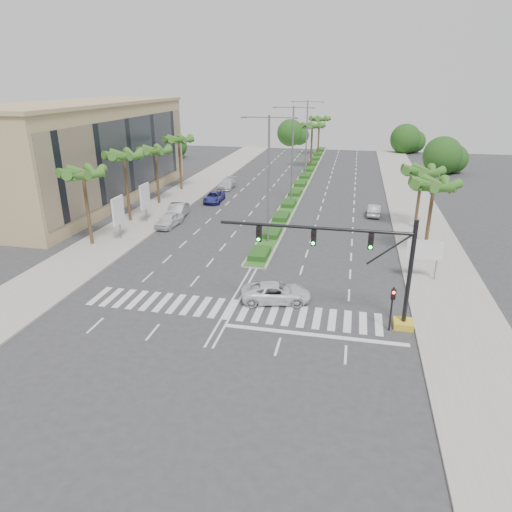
{
  "coord_description": "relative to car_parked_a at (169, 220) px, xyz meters",
  "views": [
    {
      "loc": [
        7.66,
        -27.16,
        14.87
      ],
      "look_at": [
        1.21,
        2.84,
        3.0
      ],
      "focal_mm": 32.0,
      "sensor_mm": 36.0,
      "label": 1
    }
  ],
  "objects": [
    {
      "name": "signal_gantry",
      "position": [
        20.79,
        -17.16,
        2.71
      ],
      "size": [
        12.6,
        1.2,
        7.2
      ],
      "color": "gold",
      "rests_on": "ground"
    },
    {
      "name": "pedestrian_signal",
      "position": [
        22.11,
        -17.84,
        1.3
      ],
      "size": [
        0.28,
        0.36,
        3.0
      ],
      "color": "black",
      "rests_on": "ground"
    },
    {
      "name": "palm_left_mid",
      "position": [
        -4.99,
        0.84,
        6.33
      ],
      "size": [
        4.57,
        4.68,
        7.95
      ],
      "color": "brown",
      "rests_on": "ground"
    },
    {
      "name": "car_crossing",
      "position": [
        14.38,
        -15.26,
        -0.06
      ],
      "size": [
        5.33,
        3.3,
        1.38
      ],
      "primitive_type": "imported",
      "rotation": [
        0.0,
        0.0,
        1.79
      ],
      "color": "silver",
      "rests_on": "ground"
    },
    {
      "name": "median",
      "position": [
        11.51,
        27.84,
        -0.64
      ],
      "size": [
        2.2,
        75.0,
        0.2
      ],
      "primitive_type": "cube",
      "color": "gray",
      "rests_on": "ground"
    },
    {
      "name": "car_right",
      "position": [
        21.88,
        9.12,
        -0.06
      ],
      "size": [
        1.77,
        4.25,
        1.37
      ],
      "primitive_type": "imported",
      "rotation": [
        0.0,
        0.0,
        3.06
      ],
      "color": "#ADADB1",
      "rests_on": "ground"
    },
    {
      "name": "palm_right_near",
      "position": [
        26.01,
        -3.16,
        5.46
      ],
      "size": [
        4.57,
        4.68,
        7.05
      ],
      "color": "brown",
      "rests_on": "ground"
    },
    {
      "name": "footpath_right",
      "position": [
        26.71,
        2.84,
        -0.67
      ],
      "size": [
        6.0,
        120.0,
        0.15
      ],
      "primitive_type": "cube",
      "color": "gray",
      "rests_on": "ground"
    },
    {
      "name": "ground",
      "position": [
        11.51,
        -17.16,
        -0.74
      ],
      "size": [
        160.0,
        160.0,
        0.0
      ],
      "primitive_type": "plane",
      "color": "#333335",
      "rests_on": "ground"
    },
    {
      "name": "car_parked_b",
      "position": [
        -0.29,
        3.2,
        0.07
      ],
      "size": [
        2.29,
        5.13,
        1.64
      ],
      "primitive_type": "imported",
      "rotation": [
        0.0,
        0.0,
        0.11
      ],
      "color": "#AAAAAE",
      "rests_on": "ground"
    },
    {
      "name": "building",
      "position": [
        -14.49,
        8.84,
        5.26
      ],
      "size": [
        12.0,
        36.0,
        12.0
      ],
      "primitive_type": "cube",
      "color": "tan",
      "rests_on": "ground"
    },
    {
      "name": "car_parked_a",
      "position": [
        0.0,
        0.0,
        0.0
      ],
      "size": [
        2.08,
        4.49,
        1.49
      ],
      "primitive_type": "imported",
      "rotation": [
        0.0,
        0.0,
        -0.08
      ],
      "color": "silver",
      "rests_on": "ground"
    },
    {
      "name": "streetlight_far",
      "position": [
        11.51,
        28.84,
        6.06
      ],
      "size": [
        5.1,
        0.25,
        12.0
      ],
      "color": "slate",
      "rests_on": "ground"
    },
    {
      "name": "palm_median_a",
      "position": [
        11.51,
        37.84,
        6.43
      ],
      "size": [
        4.57,
        4.68,
        8.05
      ],
      "color": "brown",
      "rests_on": "ground"
    },
    {
      "name": "direction_sign",
      "position": [
        25.01,
        -9.17,
        1.71
      ],
      "size": [
        2.7,
        0.11,
        3.4
      ],
      "color": "slate",
      "rests_on": "ground"
    },
    {
      "name": "palm_left_end",
      "position": [
        -4.99,
        16.84,
        6.14
      ],
      "size": [
        4.57,
        4.68,
        7.75
      ],
      "color": "brown",
      "rests_on": "ground"
    },
    {
      "name": "streetlight_mid",
      "position": [
        11.51,
        12.84,
        6.06
      ],
      "size": [
        5.1,
        0.25,
        12.0
      ],
      "color": "slate",
      "rests_on": "ground"
    },
    {
      "name": "streetlight_near",
      "position": [
        11.51,
        -3.16,
        6.06
      ],
      "size": [
        5.1,
        0.25,
        12.0
      ],
      "color": "slate",
      "rests_on": "ground"
    },
    {
      "name": "billboard_far",
      "position": [
        -2.99,
        0.84,
        2.22
      ],
      "size": [
        0.18,
        2.1,
        4.35
      ],
      "color": "slate",
      "rests_on": "ground"
    },
    {
      "name": "palm_left_far",
      "position": [
        -4.99,
        8.84,
        5.75
      ],
      "size": [
        4.57,
        4.68,
        7.35
      ],
      "color": "brown",
      "rests_on": "ground"
    },
    {
      "name": "footpath_left",
      "position": [
        -3.69,
        2.84,
        -0.67
      ],
      "size": [
        6.0,
        120.0,
        0.15
      ],
      "primitive_type": "cube",
      "color": "gray",
      "rests_on": "ground"
    },
    {
      "name": "palm_right_far",
      "position": [
        26.01,
        4.84,
        5.17
      ],
      "size": [
        4.57,
        4.68,
        6.75
      ],
      "color": "brown",
      "rests_on": "ground"
    },
    {
      "name": "palm_median_b",
      "position": [
        11.51,
        52.84,
        6.43
      ],
      "size": [
        4.57,
        4.68,
        8.05
      ],
      "color": "brown",
      "rests_on": "ground"
    },
    {
      "name": "median_grass",
      "position": [
        11.51,
        27.84,
        -0.52
      ],
      "size": [
        1.8,
        75.0,
        0.04
      ],
      "primitive_type": "cube",
      "color": "#315B1F",
      "rests_on": "median"
    },
    {
      "name": "billboard_near",
      "position": [
        -2.99,
        -5.16,
        2.22
      ],
      "size": [
        0.18,
        2.1,
        4.35
      ],
      "color": "slate",
      "rests_on": "ground"
    },
    {
      "name": "car_parked_d",
      "position": [
        1.19,
        19.24,
        -0.04
      ],
      "size": [
        1.99,
        4.86,
        1.41
      ],
      "primitive_type": "imported",
      "rotation": [
        0.0,
        0.0,
        0.0
      ],
      "color": "silver",
      "rests_on": "ground"
    },
    {
      "name": "car_parked_c",
      "position": [
        1.65,
        11.23,
        -0.1
      ],
      "size": [
        2.4,
        4.74,
        1.28
      ],
      "primitive_type": "imported",
      "rotation": [
        0.0,
        0.0,
        0.06
      ],
      "color": "navy",
      "rests_on": "ground"
    },
    {
      "name": "palm_left_near",
      "position": [
        -4.99,
        -7.16,
        5.94
      ],
      "size": [
        4.57,
        4.68,
        7.55
      ],
      "color": "brown",
      "rests_on": "ground"
    }
  ]
}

